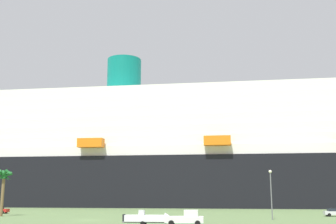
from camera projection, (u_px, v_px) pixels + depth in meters
ground_plane at (129, 212)px, 100.43m from camera, size 600.00×600.00×0.00m
cruise_ship at (222, 158)px, 140.01m from camera, size 267.08×38.25×59.20m
pickup_truck at (186, 218)px, 59.79m from camera, size 5.68×2.46×2.20m
small_boat_on_trailer at (150, 219)px, 60.30m from camera, size 8.46×2.08×2.15m
palm_tree at (4, 180)px, 84.01m from camera, size 3.60×3.31×9.30m
street_lamp at (271, 187)px, 73.23m from camera, size 0.56×0.56×8.64m
parked_car_silver_sedan at (335, 212)px, 82.21m from camera, size 4.49×2.18×1.58m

